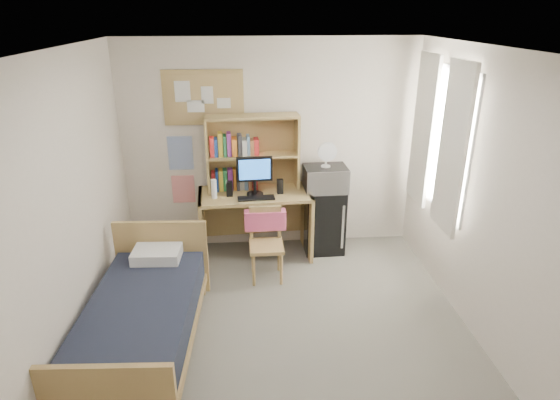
{
  "coord_description": "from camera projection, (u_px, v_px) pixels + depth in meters",
  "views": [
    {
      "loc": [
        -0.32,
        -3.49,
        2.87
      ],
      "look_at": [
        0.05,
        1.2,
        0.96
      ],
      "focal_mm": 30.0,
      "sensor_mm": 36.0,
      "label": 1
    }
  ],
  "objects": [
    {
      "name": "ceiling",
      "position": [
        286.0,
        51.0,
        3.35
      ],
      "size": [
        3.6,
        4.2,
        0.02
      ],
      "primitive_type": "cube",
      "color": "white",
      "rests_on": "wall_back"
    },
    {
      "name": "pillow",
      "position": [
        157.0,
        254.0,
        4.75
      ],
      "size": [
        0.49,
        0.36,
        0.11
      ],
      "primitive_type": "cube",
      "rotation": [
        0.0,
        0.0,
        -0.05
      ],
      "color": "white",
      "rests_on": "bed"
    },
    {
      "name": "wall_right",
      "position": [
        496.0,
        209.0,
        3.97
      ],
      "size": [
        0.04,
        4.2,
        2.6
      ],
      "primitive_type": "cube",
      "color": "silver",
      "rests_on": "floor"
    },
    {
      "name": "hoodie",
      "position": [
        265.0,
        220.0,
        5.35
      ],
      "size": [
        0.48,
        0.15,
        0.23
      ],
      "primitive_type": "cube",
      "rotation": [
        0.0,
        0.0,
        0.01
      ],
      "color": "#E85885",
      "rests_on": "desk_chair"
    },
    {
      "name": "hutch",
      "position": [
        253.0,
        153.0,
        5.57
      ],
      "size": [
        1.12,
        0.35,
        0.9
      ],
      "primitive_type": "cube",
      "rotation": [
        0.0,
        0.0,
        0.06
      ],
      "color": "tan",
      "rests_on": "desk"
    },
    {
      "name": "mini_fridge",
      "position": [
        323.0,
        219.0,
        5.92
      ],
      "size": [
        0.5,
        0.5,
        0.82
      ],
      "primitive_type": "cube",
      "rotation": [
        0.0,
        0.0,
        0.03
      ],
      "color": "black",
      "rests_on": "floor"
    },
    {
      "name": "window_unit",
      "position": [
        439.0,
        139.0,
        4.96
      ],
      "size": [
        0.1,
        1.4,
        1.7
      ],
      "primitive_type": "cube",
      "color": "white",
      "rests_on": "wall_right"
    },
    {
      "name": "bed",
      "position": [
        142.0,
        326.0,
        4.17
      ],
      "size": [
        1.03,
        1.91,
        0.51
      ],
      "primitive_type": "cube",
      "rotation": [
        0.0,
        0.0,
        -0.05
      ],
      "color": "black",
      "rests_on": "floor"
    },
    {
      "name": "bulletin_board",
      "position": [
        203.0,
        98.0,
        5.47
      ],
      "size": [
        0.94,
        0.03,
        0.64
      ],
      "primitive_type": "cube",
      "color": "tan",
      "rests_on": "wall_back"
    },
    {
      "name": "keyboard",
      "position": [
        256.0,
        198.0,
        5.42
      ],
      "size": [
        0.44,
        0.16,
        0.02
      ],
      "primitive_type": "cube",
      "rotation": [
        0.0,
        0.0,
        0.06
      ],
      "color": "black",
      "rests_on": "desk"
    },
    {
      "name": "desk",
      "position": [
        255.0,
        224.0,
        5.77
      ],
      "size": [
        1.38,
        0.76,
        0.84
      ],
      "primitive_type": "cube",
      "rotation": [
        0.0,
        0.0,
        0.06
      ],
      "color": "tan",
      "rests_on": "floor"
    },
    {
      "name": "poster_japan",
      "position": [
        183.0,
        189.0,
        5.88
      ],
      "size": [
        0.28,
        0.01,
        0.36
      ],
      "primitive_type": "cube",
      "color": "red",
      "rests_on": "wall_back"
    },
    {
      "name": "desk_fan",
      "position": [
        326.0,
        156.0,
        5.58
      ],
      "size": [
        0.23,
        0.23,
        0.28
      ],
      "primitive_type": "cylinder",
      "rotation": [
        0.0,
        0.0,
        0.03
      ],
      "color": "white",
      "rests_on": "microwave"
    },
    {
      "name": "desk_chair",
      "position": [
        266.0,
        246.0,
        5.25
      ],
      "size": [
        0.42,
        0.42,
        0.83
      ],
      "primitive_type": "cube",
      "rotation": [
        0.0,
        0.0,
        0.01
      ],
      "color": "tan",
      "rests_on": "floor"
    },
    {
      "name": "water_bottle",
      "position": [
        214.0,
        189.0,
        5.41
      ],
      "size": [
        0.07,
        0.07,
        0.23
      ],
      "primitive_type": "cylinder",
      "rotation": [
        0.0,
        0.0,
        0.06
      ],
      "color": "white",
      "rests_on": "desk"
    },
    {
      "name": "microwave",
      "position": [
        325.0,
        178.0,
        5.69
      ],
      "size": [
        0.52,
        0.4,
        0.3
      ],
      "primitive_type": "cube",
      "rotation": [
        0.0,
        0.0,
        0.03
      ],
      "color": "silver",
      "rests_on": "mini_fridge"
    },
    {
      "name": "monitor",
      "position": [
        255.0,
        177.0,
        5.47
      ],
      "size": [
        0.42,
        0.06,
        0.44
      ],
      "primitive_type": "cube",
      "rotation": [
        0.0,
        0.0,
        0.06
      ],
      "color": "black",
      "rests_on": "desk"
    },
    {
      "name": "wall_left",
      "position": [
        60.0,
        224.0,
        3.71
      ],
      "size": [
        0.04,
        4.2,
        2.6
      ],
      "primitive_type": "cube",
      "color": "silver",
      "rests_on": "floor"
    },
    {
      "name": "curtain_left",
      "position": [
        453.0,
        150.0,
        4.59
      ],
      "size": [
        0.04,
        0.55,
        1.7
      ],
      "primitive_type": "cube",
      "color": "white",
      "rests_on": "wall_right"
    },
    {
      "name": "poster_wave",
      "position": [
        180.0,
        153.0,
        5.7
      ],
      "size": [
        0.3,
        0.01,
        0.42
      ],
      "primitive_type": "cube",
      "color": "#284BA1",
      "rests_on": "wall_back"
    },
    {
      "name": "wall_back",
      "position": [
        270.0,
        147.0,
        5.78
      ],
      "size": [
        3.6,
        0.04,
        2.6
      ],
      "primitive_type": "cube",
      "color": "silver",
      "rests_on": "floor"
    },
    {
      "name": "curtain_right",
      "position": [
        423.0,
        130.0,
        5.33
      ],
      "size": [
        0.04,
        0.55,
        1.7
      ],
      "primitive_type": "cube",
      "color": "white",
      "rests_on": "wall_right"
    },
    {
      "name": "speaker_right",
      "position": [
        280.0,
        186.0,
        5.56
      ],
      "size": [
        0.08,
        0.08,
        0.17
      ],
      "primitive_type": "cube",
      "rotation": [
        0.0,
        0.0,
        0.06
      ],
      "color": "black",
      "rests_on": "desk"
    },
    {
      "name": "speaker_left",
      "position": [
        229.0,
        189.0,
        5.48
      ],
      "size": [
        0.08,
        0.08,
        0.18
      ],
      "primitive_type": "cube",
      "rotation": [
        0.0,
        0.0,
        0.06
      ],
      "color": "black",
      "rests_on": "desk"
    },
    {
      "name": "floor",
      "position": [
        285.0,
        345.0,
        4.33
      ],
      "size": [
        3.6,
        4.2,
        0.02
      ],
      "primitive_type": "cube",
      "color": "gray",
      "rests_on": "ground"
    }
  ]
}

